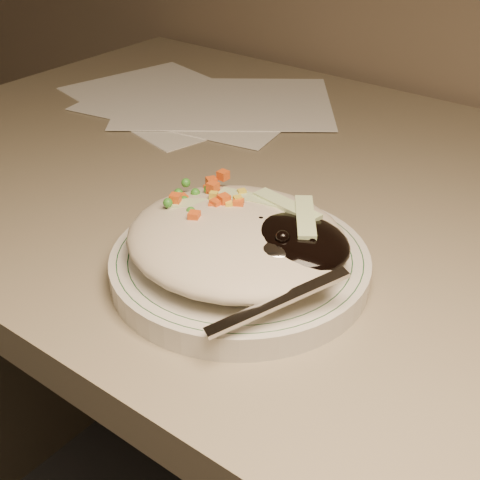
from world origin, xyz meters
The scene contains 5 objects.
desk centered at (0.00, 1.38, 0.54)m, with size 1.40×0.70×0.74m.
plate centered at (-0.10, 1.20, 0.75)m, with size 0.22×0.22×0.02m, color silver.
plate_rim centered at (-0.10, 1.20, 0.76)m, with size 0.21×0.21×0.00m.
meal centered at (-0.09, 1.20, 0.78)m, with size 0.21×0.19×0.05m.
papers centered at (-0.41, 1.50, 0.74)m, with size 0.43×0.35×0.00m.
Camera 1 is at (0.20, 0.82, 1.07)m, focal length 50.00 mm.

